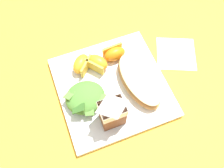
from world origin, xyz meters
TOP-DOWN VIEW (x-y plane):
  - ground at (0.00, 0.00)m, footprint 3.00×3.00m
  - white_plate at (0.00, 0.00)m, footprint 0.28×0.28m
  - cheesy_pizza_bread at (-0.07, 0.02)m, footprint 0.10×0.18m
  - green_salad_pile at (0.08, 0.02)m, footprint 0.11×0.10m
  - milk_carton at (0.03, 0.09)m, footprint 0.06×0.04m
  - orange_wedge_front at (-0.04, -0.08)m, footprint 0.06×0.04m
  - orange_wedge_middle at (0.02, -0.07)m, footprint 0.07×0.07m
  - orange_wedge_rear at (0.06, -0.08)m, footprint 0.07×0.07m
  - paper_napkin at (-0.21, -0.04)m, footprint 0.14×0.14m

SIDE VIEW (x-z plane):
  - ground at x=0.00m, z-range 0.00..0.00m
  - paper_napkin at x=-0.21m, z-range 0.00..0.00m
  - white_plate at x=0.00m, z-range 0.00..0.02m
  - cheesy_pizza_bread at x=-0.07m, z-range 0.02..0.05m
  - orange_wedge_front at x=-0.04m, z-range 0.02..0.06m
  - orange_wedge_middle at x=0.02m, z-range 0.02..0.06m
  - orange_wedge_rear at x=0.06m, z-range 0.02..0.06m
  - green_salad_pile at x=0.08m, z-range 0.01..0.06m
  - milk_carton at x=0.03m, z-range 0.02..0.13m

